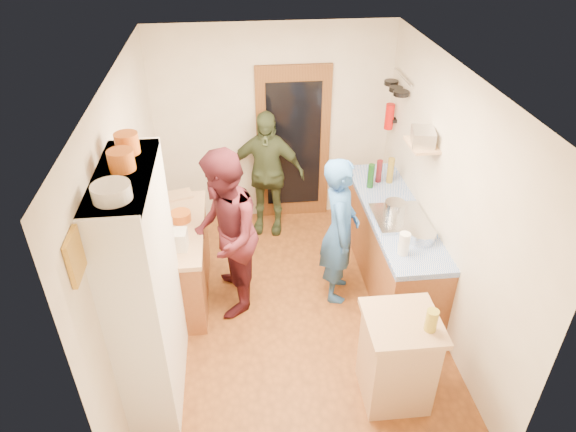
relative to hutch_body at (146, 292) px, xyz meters
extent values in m
cube|color=brown|center=(1.30, 0.80, -1.11)|extent=(3.00, 4.00, 0.02)
cube|color=silver|center=(1.30, 0.80, 1.51)|extent=(3.00, 4.00, 0.02)
cube|color=silver|center=(1.30, 2.81, 0.20)|extent=(3.00, 0.02, 2.60)
cube|color=silver|center=(1.30, -1.21, 0.20)|extent=(3.00, 0.02, 2.60)
cube|color=silver|center=(-0.21, 0.80, 0.20)|extent=(0.02, 4.00, 2.60)
cube|color=silver|center=(2.81, 0.80, 0.20)|extent=(0.02, 4.00, 2.60)
cube|color=brown|center=(1.55, 2.77, -0.05)|extent=(0.95, 0.06, 2.10)
cube|color=black|center=(1.55, 2.74, -0.05)|extent=(0.70, 0.02, 1.70)
cube|color=white|center=(0.00, 0.00, 0.00)|extent=(0.40, 1.20, 2.20)
cube|color=white|center=(0.00, 0.00, 1.08)|extent=(0.40, 1.14, 0.04)
cylinder|color=white|center=(0.00, -0.36, 1.15)|extent=(0.25, 0.25, 0.11)
cylinder|color=orange|center=(0.00, 0.05, 1.17)|extent=(0.19, 0.19, 0.15)
cylinder|color=orange|center=(0.00, 0.33, 1.18)|extent=(0.18, 0.18, 0.16)
cube|color=brown|center=(0.10, 1.25, -0.68)|extent=(0.60, 1.40, 0.85)
cube|color=tan|center=(0.10, 1.25, -0.23)|extent=(0.64, 1.44, 0.05)
cube|color=white|center=(0.15, 0.86, -0.10)|extent=(0.27, 0.19, 0.20)
cylinder|color=white|center=(0.05, 1.14, -0.12)|extent=(0.15, 0.15, 0.16)
cylinder|color=orange|center=(0.18, 1.36, -0.15)|extent=(0.24, 0.24, 0.10)
cube|color=tan|center=(0.12, 1.88, -0.19)|extent=(0.35, 0.29, 0.02)
cube|color=brown|center=(2.50, 1.30, -0.68)|extent=(0.60, 2.20, 0.84)
cube|color=blue|center=(2.50, 1.30, -0.23)|extent=(0.62, 2.22, 0.06)
cube|color=silver|center=(2.50, 1.12, -0.18)|extent=(0.55, 0.58, 0.04)
cylinder|color=silver|center=(2.45, 1.18, -0.09)|extent=(0.22, 0.22, 0.14)
cylinder|color=#143F14|center=(2.35, 1.84, -0.05)|extent=(0.08, 0.08, 0.30)
cylinder|color=#591419|center=(2.48, 1.95, -0.06)|extent=(0.07, 0.07, 0.28)
cylinder|color=olive|center=(2.61, 1.93, -0.04)|extent=(0.09, 0.09, 0.31)
cylinder|color=white|center=(2.35, 0.53, -0.08)|extent=(0.13, 0.13, 0.23)
cylinder|color=silver|center=(2.60, 0.72, -0.15)|extent=(0.33, 0.33, 0.11)
cube|color=tan|center=(2.09, -0.36, -0.67)|extent=(0.55, 0.55, 0.86)
cube|color=tan|center=(2.09, -0.36, -0.22)|extent=(0.63, 0.63, 0.05)
cube|color=white|center=(2.04, -0.31, -0.21)|extent=(0.35, 0.28, 0.02)
cylinder|color=#AD9E2D|center=(2.26, -0.48, -0.09)|extent=(0.10, 0.10, 0.20)
cylinder|color=silver|center=(2.76, 2.33, 0.95)|extent=(0.02, 0.65, 0.02)
cylinder|color=black|center=(2.70, 2.15, 0.82)|extent=(0.18, 0.18, 0.05)
cylinder|color=black|center=(2.70, 2.35, 0.80)|extent=(0.16, 0.16, 0.05)
cylinder|color=black|center=(2.70, 2.55, 0.81)|extent=(0.17, 0.17, 0.05)
cube|color=tan|center=(2.67, 1.25, 0.60)|extent=(0.26, 0.42, 0.03)
cube|color=silver|center=(2.67, 1.25, 0.69)|extent=(0.28, 0.34, 0.15)
cube|color=black|center=(2.77, 2.50, 0.35)|extent=(0.06, 0.10, 0.04)
cylinder|color=red|center=(2.71, 2.50, 0.40)|extent=(0.11, 0.11, 0.32)
cube|color=gold|center=(-0.18, -0.75, 0.95)|extent=(0.03, 0.25, 0.30)
imported|color=#2A5AA5|center=(1.87, 1.04, -0.26)|extent=(0.51, 0.68, 1.68)
imported|color=#44151D|center=(0.67, 1.04, -0.18)|extent=(0.71, 0.91, 1.84)
imported|color=#323D24|center=(1.18, 2.43, -0.27)|extent=(1.04, 0.61, 1.66)
camera|label=1|loc=(0.81, -3.29, 2.81)|focal=32.00mm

